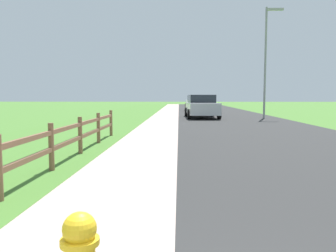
% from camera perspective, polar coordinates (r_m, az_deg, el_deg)
% --- Properties ---
extents(ground_plane, '(120.00, 120.00, 0.00)m').
position_cam_1_polar(ground_plane, '(26.12, 1.78, 1.77)').
color(ground_plane, '#46772E').
extents(road_asphalt, '(7.00, 66.00, 0.01)m').
position_cam_1_polar(road_asphalt, '(28.33, 8.89, 1.98)').
color(road_asphalt, '#292929').
rests_on(road_asphalt, ground).
extents(curb_concrete, '(6.00, 66.00, 0.01)m').
position_cam_1_polar(curb_concrete, '(28.28, -4.30, 2.02)').
color(curb_concrete, '#B69C93').
rests_on(curb_concrete, ground).
extents(grass_verge, '(5.00, 66.00, 0.00)m').
position_cam_1_polar(grass_verge, '(28.48, -7.30, 2.02)').
color(grass_verge, '#46772E').
rests_on(grass_verge, ground).
extents(rail_fence, '(0.11, 12.18, 0.98)m').
position_cam_1_polar(rail_fence, '(7.25, -19.06, -2.74)').
color(rail_fence, brown).
rests_on(rail_fence, ground).
extents(parked_suv_silver, '(2.31, 5.03, 1.59)m').
position_cam_1_polar(parked_suv_silver, '(23.65, 5.68, 3.33)').
color(parked_suv_silver, '#B7BABF').
rests_on(parked_suv_silver, ground).
extents(parked_car_white, '(2.06, 4.92, 1.55)m').
position_cam_1_polar(parked_car_white, '(34.16, 4.65, 3.90)').
color(parked_car_white, white).
rests_on(parked_car_white, ground).
extents(street_lamp, '(1.17, 0.20, 7.34)m').
position_cam_1_polar(street_lamp, '(23.96, 16.31, 11.54)').
color(street_lamp, gray).
rests_on(street_lamp, ground).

